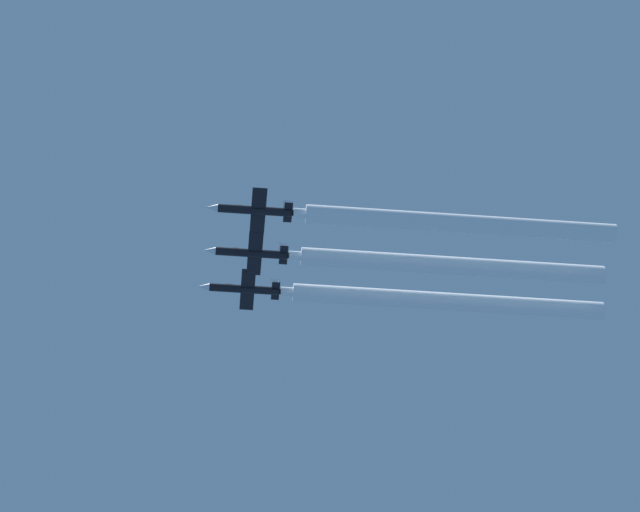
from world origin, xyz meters
TOP-DOWN VIEW (x-y plane):
  - jet_far_left at (-8.61, -0.13)m, footprint 8.87×12.92m
  - jet_inner_left at (0.06, -0.10)m, footprint 8.87×12.92m
  - jet_center at (8.06, 0.58)m, footprint 8.87×12.92m
  - smoke_trail_far_left at (-8.61, -29.50)m, footprint 2.71×46.98m
  - smoke_trail_inner_left at (0.06, -29.66)m, footprint 2.71×47.35m
  - smoke_trail_center at (8.06, -30.20)m, footprint 2.71×49.80m

SIDE VIEW (x-z plane):
  - smoke_trail_inner_left at x=0.06m, z-range 143.13..145.85m
  - smoke_trail_far_left at x=-8.61m, z-range 143.16..145.87m
  - jet_inner_left at x=0.06m, z-range 142.97..146.07m
  - jet_far_left at x=-8.61m, z-range 142.99..146.10m
  - smoke_trail_center at x=8.06m, z-range 143.32..146.03m
  - jet_center at x=8.06m, z-range 143.15..146.26m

